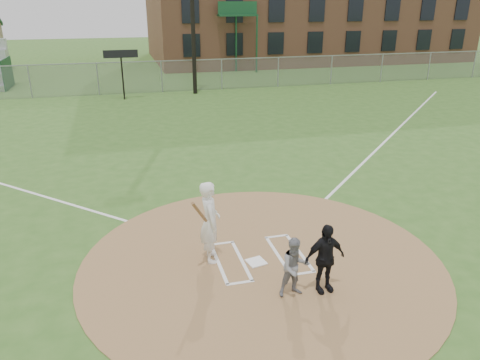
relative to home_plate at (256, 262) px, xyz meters
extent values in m
plane|color=#345D20|center=(0.15, 0.03, -0.03)|extent=(140.00, 140.00, 0.00)
cylinder|color=#9B7549|center=(0.15, 0.03, -0.02)|extent=(8.40, 8.40, 0.02)
cube|color=white|center=(0.00, 0.00, 0.00)|extent=(0.48, 0.48, 0.03)
cube|color=white|center=(9.15, 9.03, -0.03)|extent=(17.04, 17.04, 0.01)
imported|color=gray|center=(0.40, -1.39, 0.63)|extent=(0.64, 0.51, 1.29)
imported|color=black|center=(1.04, -1.40, 0.75)|extent=(0.92, 0.45, 1.52)
cube|color=white|center=(-0.85, 0.18, -0.01)|extent=(0.08, 1.80, 0.01)
cube|color=white|center=(-0.30, 0.18, -0.01)|extent=(0.08, 1.80, 0.01)
cube|color=white|center=(-0.57, 1.08, -0.01)|extent=(0.62, 0.08, 0.01)
cube|color=white|center=(-0.57, -0.72, -0.01)|extent=(0.62, 0.08, 0.01)
cube|color=white|center=(1.15, 0.18, -0.01)|extent=(0.08, 1.80, 0.01)
cube|color=white|center=(0.60, 0.18, -0.01)|extent=(0.08, 1.80, 0.01)
cube|color=white|center=(0.87, 1.08, -0.01)|extent=(0.62, 0.08, 0.01)
cube|color=white|center=(0.87, -0.72, -0.01)|extent=(0.62, 0.08, 0.01)
imported|color=white|center=(-0.99, 0.43, 0.96)|extent=(0.52, 0.74, 1.95)
cylinder|color=brown|center=(-1.29, 0.03, 1.42)|extent=(0.44, 0.50, 0.70)
cube|color=slate|center=(0.15, 22.03, 0.97)|extent=(56.00, 0.03, 2.00)
cube|color=gray|center=(0.15, 22.03, 1.97)|extent=(56.00, 0.06, 0.06)
cube|color=gray|center=(0.15, 22.03, 0.97)|extent=(56.08, 0.08, 2.00)
cube|color=#194728|center=(-9.85, 26.23, 0.97)|extent=(0.08, 3.20, 2.00)
cube|color=#194728|center=(7.15, 29.37, 4.47)|extent=(3.20, 1.00, 0.15)
cube|color=#194728|center=(7.15, 29.87, 2.22)|extent=(0.12, 0.12, 4.50)
cube|color=#194728|center=(8.65, 28.92, 2.22)|extent=(0.12, 0.12, 4.50)
cube|color=#194728|center=(7.15, 29.37, 5.02)|extent=(3.20, 0.08, 1.00)
cylinder|color=black|center=(-2.35, 20.23, 1.27)|extent=(0.10, 0.10, 2.60)
cube|color=black|center=(-2.35, 20.23, 2.67)|extent=(2.00, 0.10, 0.45)
camera|label=1|loc=(-2.77, -9.02, 5.71)|focal=35.00mm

